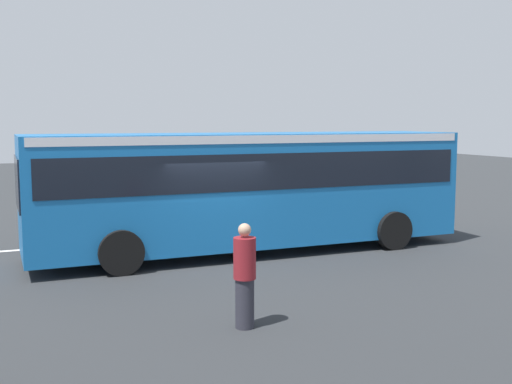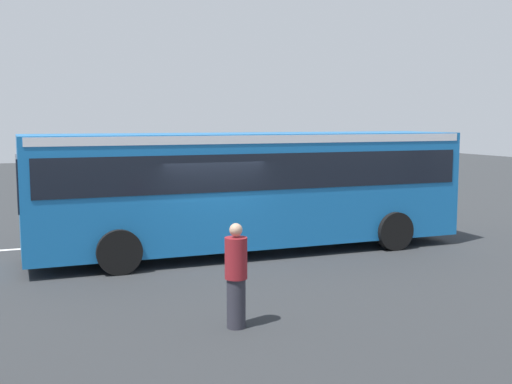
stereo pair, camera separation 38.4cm
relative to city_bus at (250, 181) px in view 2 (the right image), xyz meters
name	(u,v)px [view 2 (the right image)]	position (x,y,z in m)	size (l,w,h in m)	color
ground	(209,261)	(1.38, 0.72, -1.88)	(80.00, 80.00, 0.00)	#2D3033
city_bus	(250,181)	(0.00, 0.00, 0.00)	(11.54, 2.85, 3.15)	#196BB7
pedestrian	(236,276)	(2.43, 5.71, -1.00)	(0.38, 0.38, 1.79)	#2D2D38
traffic_sign	(319,168)	(-3.79, -3.39, 0.01)	(0.08, 0.60, 2.80)	slate
lane_dash_leftmost	(298,229)	(-2.62, -2.53, -1.88)	(2.00, 0.20, 0.01)	silver
lane_dash_left	(177,238)	(1.38, -2.53, -1.88)	(2.00, 0.20, 0.01)	silver
lane_dash_centre	(35,248)	(5.38, -2.53, -1.88)	(2.00, 0.20, 0.01)	silver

